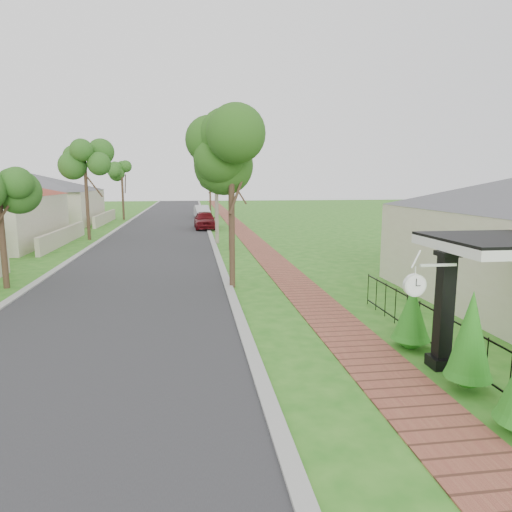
{
  "coord_description": "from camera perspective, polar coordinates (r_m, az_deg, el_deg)",
  "views": [
    {
      "loc": [
        -0.63,
        -9.58,
        3.95
      ],
      "look_at": [
        1.41,
        4.96,
        1.5
      ],
      "focal_mm": 32.0,
      "sensor_mm": 36.0,
      "label": 1
    }
  ],
  "objects": [
    {
      "name": "street_trees",
      "position": [
        36.5,
        -11.69,
        10.2
      ],
      "size": [
        10.7,
        37.65,
        5.89
      ],
      "color": "#382619",
      "rests_on": "ground"
    },
    {
      "name": "ground",
      "position": [
        10.39,
        -3.99,
        -12.91
      ],
      "size": [
        160.0,
        160.0,
        0.0
      ],
      "primitive_type": "plane",
      "color": "#286F1A",
      "rests_on": "ground"
    },
    {
      "name": "parked_car_red",
      "position": [
        37.59,
        -6.39,
        4.49
      ],
      "size": [
        1.84,
        4.29,
        1.44
      ],
      "primitive_type": "imported",
      "rotation": [
        0.0,
        0.0,
        0.03
      ],
      "color": "#5F0E14",
      "rests_on": "ground"
    },
    {
      "name": "kerb_right",
      "position": [
        29.87,
        -5.45,
        1.83
      ],
      "size": [
        0.3,
        120.0,
        0.1
      ],
      "primitive_type": "cube",
      "color": "#9E9E99",
      "rests_on": "ground"
    },
    {
      "name": "road",
      "position": [
        29.94,
        -12.45,
        1.66
      ],
      "size": [
        7.0,
        120.0,
        0.02
      ],
      "primitive_type": "cube",
      "color": "#28282B",
      "rests_on": "ground"
    },
    {
      "name": "sidewalk",
      "position": [
        30.1,
        -0.5,
        1.93
      ],
      "size": [
        1.5,
        120.0,
        0.03
      ],
      "primitive_type": "cube",
      "color": "brown",
      "rests_on": "ground"
    },
    {
      "name": "station_clock",
      "position": [
        9.47,
        19.4,
        -3.27
      ],
      "size": [
        1.07,
        0.13,
        0.64
      ],
      "color": "white",
      "rests_on": "ground"
    },
    {
      "name": "porch_post",
      "position": [
        10.42,
        22.4,
        -7.02
      ],
      "size": [
        0.48,
        0.48,
        2.52
      ],
      "color": "black",
      "rests_on": "ground"
    },
    {
      "name": "hedge_row",
      "position": [
        9.56,
        25.12,
        -10.21
      ],
      "size": [
        0.88,
        4.7,
        1.98
      ],
      "color": "#125A14",
      "rests_on": "ground"
    },
    {
      "name": "utility_pole",
      "position": [
        28.69,
        -4.98,
        9.17
      ],
      "size": [
        1.2,
        0.24,
        7.51
      ],
      "color": "gray",
      "rests_on": "ground"
    },
    {
      "name": "kerb_left",
      "position": [
        30.45,
        -19.31,
        1.48
      ],
      "size": [
        0.3,
        120.0,
        0.1
      ],
      "primitive_type": "cube",
      "color": "#9E9E99",
      "rests_on": "ground"
    },
    {
      "name": "parked_car_white",
      "position": [
        48.39,
        -6.77,
        5.51
      ],
      "size": [
        1.74,
        4.14,
        1.33
      ],
      "primitive_type": "imported",
      "rotation": [
        0.0,
        0.0,
        0.08
      ],
      "color": "silver",
      "rests_on": "ground"
    },
    {
      "name": "near_tree",
      "position": [
        16.67,
        -3.11,
        12.56
      ],
      "size": [
        2.37,
        2.37,
        6.08
      ],
      "color": "#382619",
      "rests_on": "ground"
    },
    {
      "name": "far_house_grey",
      "position": [
        45.91,
        -26.35,
        6.49
      ],
      "size": [
        15.56,
        15.56,
        4.6
      ],
      "color": "beige",
      "rests_on": "ground"
    },
    {
      "name": "picket_fence",
      "position": [
        11.58,
        21.23,
        -8.35
      ],
      "size": [
        0.03,
        8.02,
        1.0
      ],
      "color": "black",
      "rests_on": "ground"
    }
  ]
}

